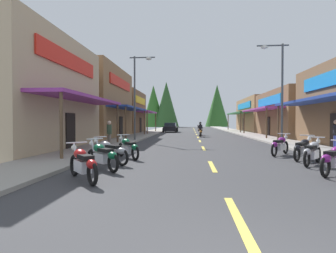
{
  "coord_description": "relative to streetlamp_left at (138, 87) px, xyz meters",
  "views": [
    {
      "loc": [
        -0.81,
        -2.52,
        1.64
      ],
      "look_at": [
        -3.67,
        32.19,
        0.94
      ],
      "focal_mm": 28.57,
      "sensor_mm": 36.0,
      "label": 1
    }
  ],
  "objects": [
    {
      "name": "storefront_left_far",
      "position": [
        -5.98,
        14.81,
        -1.57
      ],
      "size": [
        8.64,
        9.42,
        5.7
      ],
      "color": "brown",
      "rests_on": "ground"
    },
    {
      "name": "motorcycle_parked_left_2",
      "position": [
        1.14,
        -11.54,
        -3.93
      ],
      "size": [
        1.86,
        1.24,
        1.04
      ],
      "rotation": [
        0.0,
        0.0,
        2.57
      ],
      "color": "black",
      "rests_on": "ground"
    },
    {
      "name": "motorcycle_parked_left_3",
      "position": [
        1.5,
        -9.97,
        -3.93
      ],
      "size": [
        1.37,
        1.76,
        1.04
      ],
      "rotation": [
        0.0,
        0.0,
        2.22
      ],
      "color": "black",
      "rests_on": "ground"
    },
    {
      "name": "storefront_left_nearest",
      "position": [
        -6.25,
        -6.81,
        -1.19
      ],
      "size": [
        9.16,
        9.83,
        6.47
      ],
      "color": "tan",
      "rests_on": "ground"
    },
    {
      "name": "sidewalk_left",
      "position": [
        -1.25,
        10.88,
        -4.36
      ],
      "size": [
        2.71,
        89.69,
        0.12
      ],
      "primitive_type": "cube",
      "color": "gray",
      "rests_on": "ground"
    },
    {
      "name": "storefront_right_far",
      "position": [
        15.96,
        21.19,
        -1.83
      ],
      "size": [
        8.53,
        13.7,
        5.17
      ],
      "color": "olive",
      "rests_on": "ground"
    },
    {
      "name": "motorcycle_parked_left_0",
      "position": [
        1.28,
        -14.4,
        -3.93
      ],
      "size": [
        1.47,
        1.69,
        1.04
      ],
      "rotation": [
        0.0,
        0.0,
        2.28
      ],
      "color": "black",
      "rests_on": "ground"
    },
    {
      "name": "streetlamp_left",
      "position": [
        0.0,
        0.0,
        0.0
      ],
      "size": [
        2.07,
        0.3,
        6.9
      ],
      "color": "#474C51",
      "rests_on": "ground"
    },
    {
      "name": "motorcycle_parked_right_2",
      "position": [
        8.78,
        -11.11,
        -3.93
      ],
      "size": [
        1.39,
        1.75,
        1.04
      ],
      "rotation": [
        0.0,
        0.0,
        0.91
      ],
      "color": "black",
      "rests_on": "ground"
    },
    {
      "name": "parked_car_curbside",
      "position": [
        1.31,
        18.21,
        -3.74
      ],
      "size": [
        2.1,
        4.32,
        1.4
      ],
      "rotation": [
        0.0,
        0.0,
        1.56
      ],
      "color": "black",
      "rests_on": "ground"
    },
    {
      "name": "ground",
      "position": [
        5.02,
        10.88,
        -4.47
      ],
      "size": [
        9.81,
        89.69,
        0.1
      ],
      "primitive_type": "cube",
      "color": "#38383A"
    },
    {
      "name": "sidewalk_right",
      "position": [
        11.28,
        10.88,
        -4.36
      ],
      "size": [
        2.71,
        89.69,
        0.12
      ],
      "primitive_type": "cube",
      "color": "#9E9991",
      "rests_on": "ground"
    },
    {
      "name": "rider_cruising_lead",
      "position": [
        5.27,
        6.49,
        -3.77
      ],
      "size": [
        0.6,
        2.14,
        1.57
      ],
      "rotation": [
        0.0,
        0.0,
        1.61
      ],
      "color": "black",
      "rests_on": "ground"
    },
    {
      "name": "motorcycle_parked_right_3",
      "position": [
        9.0,
        -9.74,
        -3.93
      ],
      "size": [
        1.44,
        1.71,
        1.04
      ],
      "rotation": [
        0.0,
        0.0,
        0.88
      ],
      "color": "black",
      "rests_on": "ground"
    },
    {
      "name": "treeline_backdrop",
      "position": [
        1.05,
        55.84,
        1.55
      ],
      "size": [
        25.2,
        13.08,
        12.61
      ],
      "color": "#2D6323",
      "rests_on": "ground"
    },
    {
      "name": "pedestrian_by_shop",
      "position": [
        -0.53,
        -6.11,
        -3.46
      ],
      "size": [
        0.43,
        0.45,
        1.67
      ],
      "rotation": [
        0.0,
        0.0,
        3.87
      ],
      "color": "#726659",
      "rests_on": "ground"
    },
    {
      "name": "centerline_dashes",
      "position": [
        5.02,
        13.88,
        -4.42
      ],
      "size": [
        0.16,
        63.17,
        0.01
      ],
      "color": "#E0C64C",
      "rests_on": "ground"
    },
    {
      "name": "motorcycle_parked_right_4",
      "position": [
        8.53,
        -8.27,
        -3.93
      ],
      "size": [
        1.39,
        1.75,
        1.04
      ],
      "rotation": [
        0.0,
        0.0,
        0.91
      ],
      "color": "black",
      "rests_on": "ground"
    },
    {
      "name": "storefront_right_middle",
      "position": [
        16.59,
        7.99,
        -1.99
      ],
      "size": [
        9.79,
        11.53,
        4.86
      ],
      "color": "brown",
      "rests_on": "ground"
    },
    {
      "name": "streetlamp_right",
      "position": [
        10.03,
        -3.14,
        -0.07
      ],
      "size": [
        2.07,
        0.3,
        6.77
      ],
      "color": "#474C51",
      "rests_on": "ground"
    },
    {
      "name": "motorcycle_parked_left_1",
      "position": [
        1.27,
        -12.75,
        -3.93
      ],
      "size": [
        1.62,
        1.55,
        1.04
      ],
      "rotation": [
        0.0,
        0.0,
        2.38
      ],
      "color": "black",
      "rests_on": "ground"
    },
    {
      "name": "motorcycle_parked_right_1",
      "position": [
        8.65,
        -12.91,
        -3.93
      ],
      "size": [
        1.61,
        1.56,
        1.04
      ],
      "rotation": [
        0.0,
        0.0,
        0.77
      ],
      "color": "black",
      "rests_on": "ground"
    },
    {
      "name": "storefront_left_middle",
      "position": [
        -6.37,
        4.33,
        -0.99
      ],
      "size": [
        9.4,
        10.39,
        6.86
      ],
      "color": "olive",
      "rests_on": "ground"
    },
    {
      "name": "rider_cruising_trailing",
      "position": [
        5.4,
        9.25,
        -3.77
      ],
      "size": [
        0.61,
        2.14,
        1.57
      ],
      "rotation": [
        0.0,
        0.0,
        1.66
      ],
      "color": "black",
      "rests_on": "ground"
    },
    {
      "name": "pedestrian_browsing",
      "position": [
        11.99,
        -6.53,
        -3.42
      ],
      "size": [
        0.26,
        0.57,
        1.72
      ],
      "rotation": [
        0.0,
        0.0,
        3.14
      ],
      "color": "#333F8C",
      "rests_on": "ground"
    }
  ]
}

